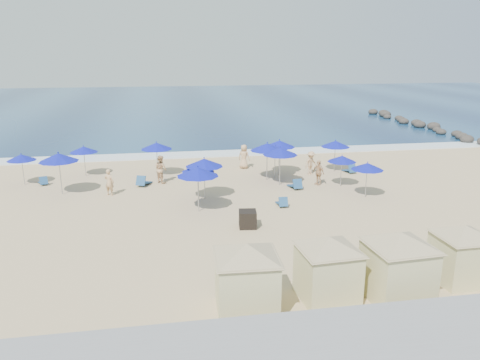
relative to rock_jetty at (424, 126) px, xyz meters
The scene contains 35 objects.
ground 34.59m from the rock_jetty, 133.95° to the right, with size 160.00×160.00×0.00m, color tan.
ocean 38.50m from the rock_jetty, 128.58° to the left, with size 160.00×80.00×0.06m, color navy.
surf_line 25.79m from the rock_jetty, 158.61° to the right, with size 160.00×2.50×0.08m, color white.
seawall 45.29m from the rock_jetty, 122.01° to the right, with size 160.00×6.10×1.22m.
rock_jetty is the anchor object (origin of this frame).
trash_bin 37.28m from the rock_jetty, 133.73° to the right, with size 0.87×0.87×0.87m, color black.
cabana_0 44.19m from the rock_jetty, 128.16° to the right, with size 4.41×4.41×2.77m.
cabana_1 42.11m from the rock_jetty, 125.21° to the right, with size 4.21×4.21×2.65m.
cabana_2 41.09m from the rock_jetty, 122.04° to the right, with size 4.51×4.51×2.83m.
cabana_3 38.80m from the rock_jetty, 118.79° to the right, with size 4.06×4.06×2.54m.
umbrella_0 42.55m from the rock_jetty, 156.94° to the right, with size 1.90×1.90×2.16m.
umbrella_1 41.12m from the rock_jetty, 151.83° to the right, with size 2.41×2.41×2.74m.
umbrella_2 38.46m from the rock_jetty, 157.03° to the right, with size 1.97×1.97×2.24m.
umbrella_3 37.00m from the rock_jetty, 139.35° to the right, with size 2.33×2.33×2.65m.
umbrella_4 34.22m from the rock_jetty, 152.35° to the right, with size 2.21×2.21×2.52m.
umbrella_5 35.09m from the rock_jetty, 141.59° to the right, with size 2.28×2.28×2.59m.
umbrella_6 35.47m from the rock_jetty, 141.77° to the right, with size 1.98×1.98×2.25m.
umbrella_7 29.27m from the rock_jetty, 141.25° to the right, with size 2.37×2.37×2.70m.
umbrella_8 29.69m from the rock_jetty, 138.55° to the right, with size 2.33×2.33×2.65m.
umbrella_9 24.23m from the rock_jetty, 135.74° to the right, with size 2.13×2.13×2.42m.
umbrella_10 27.63m from the rock_jetty, 131.54° to the right, with size 1.90×1.90×2.16m.
umbrella_11 29.19m from the rock_jetty, 127.35° to the right, with size 1.97×1.97×2.25m.
umbrella_12 28.29m from the rock_jetty, 141.34° to the right, with size 2.07×2.07×2.36m.
umbrella_13 27.37m from the rock_jetty, 142.04° to the right, with size 2.26×2.26×2.57m.
beach_chair_0 41.48m from the rock_jetty, 155.97° to the right, with size 0.89×1.25×0.63m.
beach_chair_1 36.18m from the rock_jetty, 149.66° to the right, with size 1.11×1.53×0.77m.
beach_chair_2 30.83m from the rock_jetty, 150.69° to the right, with size 0.95×1.40×0.71m.
beach_chair_3 33.37m from the rock_jetty, 134.01° to the right, with size 0.56×1.19×0.64m.
beach_chair_4 29.78m from the rock_jetty, 135.97° to the right, with size 0.75×1.40×0.74m.
beach_chair_5 23.84m from the rock_jetty, 133.12° to the right, with size 0.72×1.31×0.68m.
beachgoer_0 38.82m from the rock_jetty, 148.87° to the right, with size 0.61×0.40×1.68m, color tan.
beachgoer_1 34.88m from the rock_jetty, 149.46° to the right, with size 0.92×0.72×1.89m, color tan.
beachgoer_2 28.04m from the rock_jetty, 134.49° to the right, with size 0.98×0.41×1.67m, color tan.
beachgoer_3 25.93m from the rock_jetty, 138.06° to the right, with size 1.10×0.63×1.70m, color tan.
beachgoer_4 27.97m from the rock_jetty, 148.16° to the right, with size 0.90×0.59×1.85m, color tan.
Camera 1 is at (-5.97, -24.03, 8.75)m, focal length 35.00 mm.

